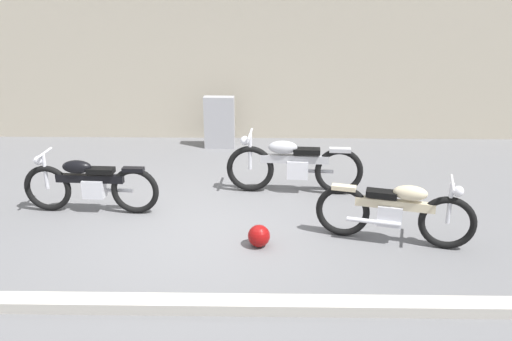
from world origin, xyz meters
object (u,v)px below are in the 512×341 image
Objects in this scene: helmet at (259,236)px; motorcycle_silver at (293,165)px; stone_marker at (219,122)px; motorcycle_cream at (396,211)px; motorcycle_black at (89,184)px.

motorcycle_silver is (0.51, 1.80, 0.32)m from helmet.
stone_marker reaches higher than motorcycle_cream.
helmet is 0.13× the size of motorcycle_silver.
motorcycle_silver is 3.05m from motorcycle_black.
motorcycle_silver is 1.08× the size of motorcycle_black.
helmet is at bearing -78.63° from stone_marker.
motorcycle_silver is at bearing -161.96° from motorcycle_black.
stone_marker is 0.52× the size of motorcycle_black.
motorcycle_black is 1.01× the size of motorcycle_cream.
motorcycle_cream reaches higher than motorcycle_black.
motorcycle_silver is (1.34, -2.31, -0.05)m from stone_marker.
stone_marker reaches higher than motorcycle_black.
motorcycle_cream is at bearing -57.16° from stone_marker.
motorcycle_cream is (4.17, -0.86, 0.01)m from motorcycle_black.
motorcycle_black is (-1.61, -3.09, -0.08)m from stone_marker.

